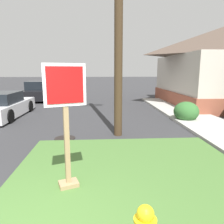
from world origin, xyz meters
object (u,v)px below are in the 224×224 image
(stop_sign, at_px, (66,128))
(parked_sedan_white, at_px, (3,106))
(pickup_truck_black, at_px, (41,92))
(manhole_cover, at_px, (65,138))

(stop_sign, xyz_separation_m, parked_sedan_white, (-4.17, 6.91, -0.69))
(stop_sign, relative_size, parked_sedan_white, 0.52)
(pickup_truck_black, bearing_deg, parked_sedan_white, -91.12)
(stop_sign, height_order, pickup_truck_black, stop_sign)
(stop_sign, relative_size, manhole_cover, 3.33)
(stop_sign, bearing_deg, manhole_cover, 100.09)
(manhole_cover, xyz_separation_m, parked_sedan_white, (-3.59, 3.67, 0.53))
(manhole_cover, height_order, parked_sedan_white, parked_sedan_white)
(pickup_truck_black, bearing_deg, stop_sign, -73.49)
(stop_sign, distance_m, parked_sedan_white, 8.10)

